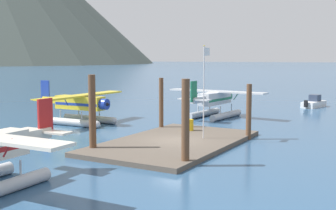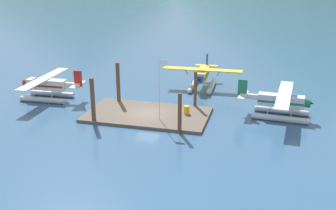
{
  "view_description": "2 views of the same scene",
  "coord_description": "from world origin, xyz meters",
  "px_view_note": "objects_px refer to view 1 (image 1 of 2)",
  "views": [
    {
      "loc": [
        -25.49,
        -14.14,
        5.94
      ],
      "look_at": [
        1.74,
        1.49,
        2.5
      ],
      "focal_mm": 46.02,
      "sensor_mm": 36.0,
      "label": 1
    },
    {
      "loc": [
        12.54,
        -39.38,
        15.53
      ],
      "look_at": [
        2.12,
        0.71,
        1.18
      ],
      "focal_mm": 43.09,
      "sensor_mm": 36.0,
      "label": 2
    }
  ],
  "objects_px": {
    "fuel_drum": "(190,125)",
    "flagpole": "(205,81)",
    "seaplane_yellow_bow_right": "(80,107)",
    "boat_white_open_se": "(314,103)",
    "seaplane_silver_stbd_fwd": "(215,102)"
  },
  "relations": [
    {
      "from": "flagpole",
      "to": "boat_white_open_se",
      "type": "height_order",
      "value": "flagpole"
    },
    {
      "from": "boat_white_open_se",
      "to": "fuel_drum",
      "type": "bearing_deg",
      "value": 169.39
    },
    {
      "from": "fuel_drum",
      "to": "boat_white_open_se",
      "type": "height_order",
      "value": "boat_white_open_se"
    },
    {
      "from": "flagpole",
      "to": "seaplane_yellow_bow_right",
      "type": "relative_size",
      "value": 0.63
    },
    {
      "from": "flagpole",
      "to": "boat_white_open_se",
      "type": "xyz_separation_m",
      "value": [
        26.72,
        -2.27,
        -3.84
      ]
    },
    {
      "from": "flagpole",
      "to": "seaplane_yellow_bow_right",
      "type": "distance_m",
      "value": 13.72
    },
    {
      "from": "seaplane_yellow_bow_right",
      "to": "boat_white_open_se",
      "type": "relative_size",
      "value": 2.16
    },
    {
      "from": "fuel_drum",
      "to": "flagpole",
      "type": "bearing_deg",
      "value": -134.87
    },
    {
      "from": "seaplane_yellow_bow_right",
      "to": "seaplane_silver_stbd_fwd",
      "type": "height_order",
      "value": "same"
    },
    {
      "from": "seaplane_yellow_bow_right",
      "to": "seaplane_silver_stbd_fwd",
      "type": "bearing_deg",
      "value": -41.21
    },
    {
      "from": "fuel_drum",
      "to": "seaplane_silver_stbd_fwd",
      "type": "relative_size",
      "value": 0.08
    },
    {
      "from": "seaplane_yellow_bow_right",
      "to": "boat_white_open_se",
      "type": "xyz_separation_m",
      "value": [
        24.62,
        -15.54,
        -1.09
      ]
    },
    {
      "from": "fuel_drum",
      "to": "seaplane_yellow_bow_right",
      "type": "relative_size",
      "value": 0.08
    },
    {
      "from": "boat_white_open_se",
      "to": "seaplane_yellow_bow_right",
      "type": "bearing_deg",
      "value": 147.74
    },
    {
      "from": "seaplane_yellow_bow_right",
      "to": "seaplane_silver_stbd_fwd",
      "type": "distance_m",
      "value": 13.34
    }
  ]
}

